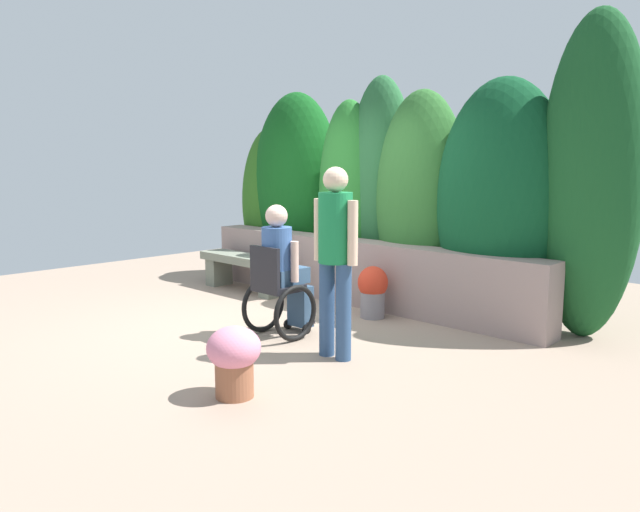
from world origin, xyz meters
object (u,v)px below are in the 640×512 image
flower_pot_purple_near (373,290)px  person_in_wheelchair (281,275)px  stone_bench (244,267)px  person_standing_companion (335,250)px  flower_pot_terracotta_by_wall (234,357)px

flower_pot_purple_near → person_in_wheelchair: bearing=-99.5°
person_in_wheelchair → flower_pot_purple_near: (0.20, 1.21, -0.30)m
flower_pot_purple_near → stone_bench: bearing=-178.1°
person_in_wheelchair → person_standing_companion: (0.86, -0.14, 0.36)m
person_standing_companion → person_in_wheelchair: bearing=-178.4°
stone_bench → flower_pot_terracotta_by_wall: bearing=-42.1°
stone_bench → flower_pot_purple_near: (2.19, 0.07, -0.01)m
person_standing_companion → flower_pot_purple_near: (-0.66, 1.35, -0.66)m
person_standing_companion → flower_pot_terracotta_by_wall: 1.39m
flower_pot_purple_near → flower_pot_terracotta_by_wall: (0.75, -2.55, -0.01)m
flower_pot_purple_near → flower_pot_terracotta_by_wall: 2.66m
flower_pot_terracotta_by_wall → person_in_wheelchair: bearing=125.2°
person_in_wheelchair → stone_bench: bearing=142.0°
stone_bench → flower_pot_terracotta_by_wall: size_ratio=2.80×
person_in_wheelchair → flower_pot_purple_near: 1.26m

